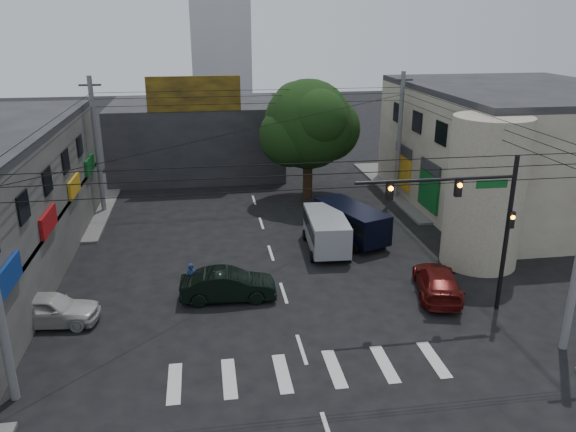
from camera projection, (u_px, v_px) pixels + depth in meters
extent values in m
plane|color=black|center=(290.00, 313.00, 25.44)|extent=(160.00, 160.00, 0.00)
cube|color=#514F4C|center=(477.00, 185.00, 44.79)|extent=(16.00, 16.00, 0.15)
cube|color=gray|center=(517.00, 151.00, 38.83)|extent=(14.00, 18.00, 8.00)
cylinder|color=gray|center=(485.00, 193.00, 29.43)|extent=(4.00, 4.00, 8.00)
cube|color=#232326|center=(197.00, 138.00, 48.11)|extent=(14.00, 10.00, 6.00)
cube|color=olive|center=(194.00, 94.00, 42.11)|extent=(7.00, 0.30, 2.60)
cylinder|color=black|center=(308.00, 169.00, 41.14)|extent=(0.70, 0.70, 4.40)
sphere|color=black|center=(308.00, 124.00, 40.04)|extent=(6.40, 6.40, 6.40)
cylinder|color=black|center=(507.00, 236.00, 24.69)|extent=(0.20, 0.20, 7.20)
cylinder|color=black|center=(436.00, 180.00, 23.29)|extent=(7.00, 0.14, 0.14)
cube|color=black|center=(458.00, 188.00, 23.56)|extent=(0.28, 0.22, 0.75)
cube|color=black|center=(390.00, 191.00, 23.13)|extent=(0.28, 0.22, 0.75)
sphere|color=orange|center=(460.00, 185.00, 23.38)|extent=(0.20, 0.20, 0.20)
sphere|color=orange|center=(391.00, 189.00, 22.95)|extent=(0.20, 0.20, 0.20)
cube|color=#0B521C|center=(492.00, 184.00, 23.75)|extent=(1.40, 0.06, 0.35)
cylinder|color=#59595B|center=(97.00, 146.00, 37.32)|extent=(0.32, 0.32, 9.20)
cylinder|color=#59595B|center=(399.00, 137.00, 40.35)|extent=(0.32, 0.32, 9.20)
imported|color=black|center=(228.00, 285.00, 26.46)|extent=(1.98, 4.64, 1.48)
imported|color=#B6B6B2|center=(49.00, 309.00, 24.31)|extent=(2.68, 4.66, 1.46)
imported|color=#4C0C0A|center=(437.00, 281.00, 26.96)|extent=(4.12, 5.60, 1.37)
imported|color=navy|center=(192.00, 280.00, 26.83)|extent=(0.62, 0.43, 1.64)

